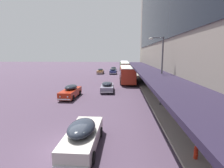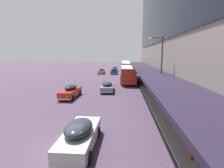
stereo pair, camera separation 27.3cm
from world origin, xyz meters
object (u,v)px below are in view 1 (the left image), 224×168
Objects in this scene: sedan_second_mid at (113,71)px; sedan_far_back at (100,71)px; sedan_trailing_near at (83,135)px; sedan_trailing_mid at (114,69)px; sedan_lead_near at (71,91)px; transit_bus_kerbside_front at (125,68)px; transit_bus_kerbside_far at (127,73)px; fire_hydrant at (196,152)px; sedan_second_near at (107,87)px; transit_bus_kerbside_rear at (124,65)px; street_lamp at (160,66)px.

sedan_second_mid is 3.61m from sedan_far_back.
sedan_trailing_mid is at bearing 90.57° from sedan_trailing_near.
sedan_lead_near is at bearing -96.19° from sedan_trailing_mid.
transit_bus_kerbside_front is at bearing 73.65° from sedan_lead_near.
transit_bus_kerbside_far is at bearing 82.55° from sedan_trailing_near.
transit_bus_kerbside_far is 2.14× the size of sedan_lead_near.
sedan_trailing_near reaches higher than fire_hydrant.
sedan_lead_near is 16.45m from fire_hydrant.
sedan_second_near is at bearing -89.00° from sedan_trailing_mid.
transit_bus_kerbside_rear is 37.09m from sedan_second_near.
sedan_trailing_mid is 46.67m from sedan_trailing_near.
street_lamp reaches higher than sedan_second_mid.
sedan_trailing_near is (-3.12, -37.03, -1.08)m from transit_bus_kerbside_front.
transit_bus_kerbside_front is 14.32× the size of fire_hydrant.
sedan_trailing_mid is 0.98× the size of sedan_second_near.
sedan_trailing_near is at bearing -89.43° from sedan_trailing_mid.
sedan_second_near is (-3.05, -21.08, -1.18)m from transit_bus_kerbside_front.
street_lamp reaches higher than transit_bus_kerbside_rear.
sedan_far_back reaches higher than sedan_second_near.
transit_bus_kerbside_rear is (-0.18, 15.88, -0.11)m from transit_bus_kerbside_front.
transit_bus_kerbside_front is 2.03× the size of sedan_trailing_near.
sedan_trailing_near is 7.04× the size of fire_hydrant.
transit_bus_kerbside_rear is 2.25× the size of sedan_second_near.
street_lamp is at bearing -50.20° from sedan_second_near.
sedan_second_near is at bearing -89.04° from sedan_second_mid.
transit_bus_kerbside_far is 15.17× the size of fire_hydrant.
transit_bus_kerbside_far is at bearing -89.41° from transit_bus_kerbside_rear.
fire_hydrant is at bearing -85.68° from transit_bus_kerbside_front.
street_lamp reaches higher than transit_bus_kerbside_front.
street_lamp reaches higher than sedan_trailing_near.
sedan_lead_near is (-7.17, -40.94, -1.00)m from transit_bus_kerbside_rear.
sedan_trailing_near is at bearing -94.82° from transit_bus_kerbside_front.
transit_bus_kerbside_front reaches higher than sedan_trailing_mid.
sedan_far_back is (-3.98, 24.06, 0.01)m from sedan_second_near.
sedan_second_mid is at bearing 103.42° from transit_bus_kerbside_far.
transit_bus_kerbside_front reaches higher than transit_bus_kerbside_rear.
transit_bus_kerbside_rear is 13.72m from sedan_second_mid.
sedan_trailing_mid is at bearing 99.81° from street_lamp.
sedan_far_back is at bearing -117.97° from transit_bus_kerbside_rear.
transit_bus_kerbside_front is 2.08× the size of sedan_trailing_mid.
fire_hydrant is at bearing -76.40° from sedan_far_back.
transit_bus_kerbside_rear reaches higher than sedan_second_mid.
sedan_far_back is 40.20m from sedan_trailing_near.
sedan_second_near is at bearing 109.34° from fire_hydrant.
sedan_trailing_mid is 30.73m from sedan_second_near.
transit_bus_kerbside_far is 2.25× the size of sedan_second_mid.
transit_bus_kerbside_front is 10.35m from sedan_trailing_mid.
street_lamp is (6.10, 8.72, 3.39)m from sedan_trailing_near.
sedan_second_near is 5.86m from sedan_lead_near.
transit_bus_kerbside_rear is 2.35× the size of sedan_second_mid.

